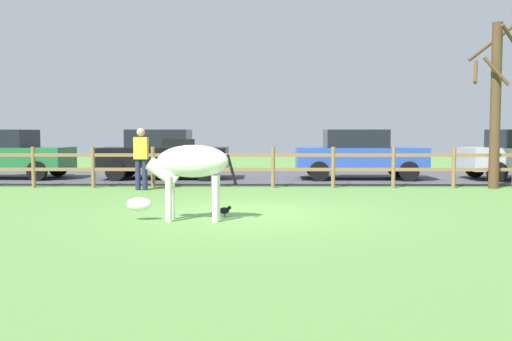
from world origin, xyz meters
TOP-DOWN VIEW (x-y plane):
  - ground_plane at (0.00, 0.00)m, footprint 60.00×60.00m
  - parking_asphalt at (0.00, 9.30)m, footprint 28.00×7.40m
  - paddock_fence at (-0.28, 5.00)m, footprint 21.56×0.11m
  - bare_tree at (6.55, 4.90)m, footprint 1.47×1.45m
  - zebra at (-1.04, -0.92)m, footprint 1.93×0.51m
  - crow_on_grass at (-0.43, -0.50)m, footprint 0.21×0.10m
  - parked_car_green at (-7.98, 7.58)m, footprint 4.05×1.98m
  - parked_car_black at (-2.89, 7.47)m, footprint 4.00×1.89m
  - parked_car_blue at (3.30, 7.45)m, footprint 4.03×1.93m
  - visitor_near_fence at (-2.94, 4.36)m, footprint 0.36×0.23m

SIDE VIEW (x-z plane):
  - ground_plane at x=0.00m, z-range 0.00..0.00m
  - parking_asphalt at x=0.00m, z-range 0.00..0.05m
  - crow_on_grass at x=-0.43m, z-range 0.02..0.23m
  - paddock_fence at x=-0.28m, z-range 0.08..1.21m
  - parked_car_green at x=-7.98m, z-range 0.06..1.62m
  - parked_car_black at x=-2.89m, z-range 0.06..1.62m
  - parked_car_blue at x=3.30m, z-range 0.06..1.62m
  - visitor_near_fence at x=-2.94m, z-range 0.09..1.73m
  - zebra at x=-1.04m, z-range 0.22..1.63m
  - bare_tree at x=6.55m, z-range 0.11..4.79m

